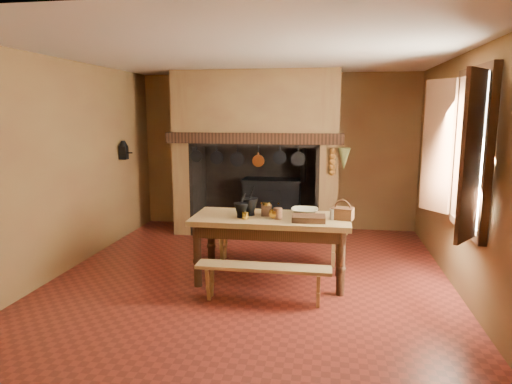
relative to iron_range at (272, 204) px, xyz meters
The scene contains 28 objects.
floor 2.50m from the iron_range, 89.02° to the right, with size 5.50×5.50×0.00m, color maroon.
ceiling 3.37m from the iron_range, 89.02° to the right, with size 5.50×5.50×0.00m, color silver.
back_wall 0.97m from the iron_range, 82.10° to the left, with size 5.00×0.02×2.80m, color brown.
wall_left 3.59m from the iron_range, 135.12° to the right, with size 0.02×5.50×2.80m, color brown.
wall_right 3.65m from the iron_range, 43.91° to the right, with size 0.02×5.50×2.80m, color brown.
wall_front 5.28m from the iron_range, 89.54° to the right, with size 5.00×0.02×2.80m, color brown.
chimney_breast 1.36m from the iron_range, 151.95° to the right, with size 2.95×0.96×2.80m.
iron_range is the anchor object (origin of this frame).
hearth_pans 1.10m from the iron_range, 167.25° to the right, with size 0.51×0.62×0.20m.
hanging_pans 1.12m from the iron_range, 115.02° to the right, with size 1.92×0.29×0.27m.
onion_string 1.49m from the iron_range, 32.25° to the right, with size 0.12×0.10×0.46m, color #93511B, non-canonical shape.
herb_bunch 1.65m from the iron_range, 28.28° to the right, with size 0.20×0.20×0.35m, color brown.
window 3.91m from the iron_range, 49.98° to the right, with size 0.39×1.75×1.76m.
wall_coffee_mill 2.74m from the iron_range, 159.32° to the right, with size 0.23×0.16×0.31m.
work_table 2.56m from the iron_range, 83.18° to the right, with size 1.93×0.86×0.84m.
bench_front 3.21m from the iron_range, 84.57° to the right, with size 1.51×0.26×0.43m.
bench_back 1.85m from the iron_range, 80.57° to the right, with size 1.92×0.34×0.54m.
mortar_large 2.56m from the iron_range, 89.37° to the right, with size 0.22×0.22×0.37m.
mortar_small 2.69m from the iron_range, 91.12° to the right, with size 0.18×0.18×0.31m.
coffee_grinder 2.54m from the iron_range, 84.52° to the right, with size 0.18×0.15×0.20m.
brass_mug_a 2.75m from the iron_range, 89.72° to the right, with size 0.08×0.08×0.09m, color #BA8E2B.
brass_mug_b 2.33m from the iron_range, 85.35° to the right, with size 0.07×0.07×0.08m, color #BA8E2B.
mixing_bowl 2.52m from the iron_range, 73.43° to the right, with size 0.34×0.34×0.08m, color beige.
stoneware_crock 2.71m from the iron_range, 81.44° to the right, with size 0.11×0.11×0.13m, color #563420.
glass_jar 2.82m from the iron_range, 67.73° to the right, with size 0.08×0.08×0.13m, color beige.
wicker_basket 2.84m from the iron_range, 65.34° to the right, with size 0.29×0.24×0.24m.
wooden_tray 2.85m from the iron_range, 74.07° to the right, with size 0.39×0.28×0.07m, color #3C2013.
brass_cup 2.69m from the iron_range, 82.30° to the right, with size 0.13×0.13×0.10m, color #BA8E2B.
Camera 1 is at (0.96, -5.55, 2.10)m, focal length 32.00 mm.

